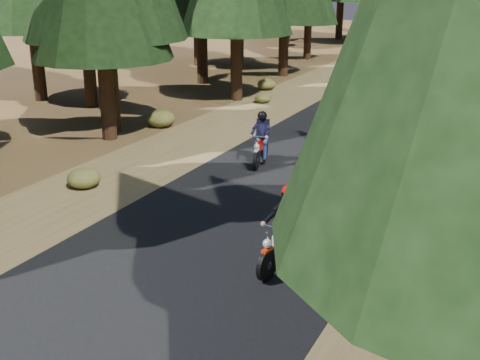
% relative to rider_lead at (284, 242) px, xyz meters
% --- Properties ---
extents(ground, '(120.00, 120.00, 0.00)m').
position_rel_rider_lead_xyz_m(ground, '(-1.62, -0.11, -0.55)').
color(ground, '#433117').
rests_on(ground, ground).
extents(road, '(6.00, 100.00, 0.01)m').
position_rel_rider_lead_xyz_m(road, '(-1.62, 4.89, -0.55)').
color(road, black).
rests_on(road, ground).
extents(shoulder_l, '(3.20, 100.00, 0.01)m').
position_rel_rider_lead_xyz_m(shoulder_l, '(-6.22, 4.89, -0.55)').
color(shoulder_l, brown).
rests_on(shoulder_l, ground).
extents(shoulder_r, '(3.20, 100.00, 0.01)m').
position_rel_rider_lead_xyz_m(shoulder_r, '(2.98, 4.89, -0.55)').
color(shoulder_r, brown).
rests_on(shoulder_r, ground).
extents(understory_shrubs, '(14.76, 30.24, 0.61)m').
position_rel_rider_lead_xyz_m(understory_shrubs, '(-0.71, 6.33, -0.28)').
color(understory_shrubs, '#474C1E').
rests_on(understory_shrubs, ground).
extents(rider_lead, '(0.80, 1.90, 1.64)m').
position_rel_rider_lead_xyz_m(rider_lead, '(0.00, 0.00, 0.00)').
color(rider_lead, white).
rests_on(rider_lead, road).
extents(rider_follow, '(0.88, 1.80, 1.55)m').
position_rel_rider_lead_xyz_m(rider_follow, '(-3.12, 5.76, -0.03)').
color(rider_follow, '#960F0A').
rests_on(rider_follow, road).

